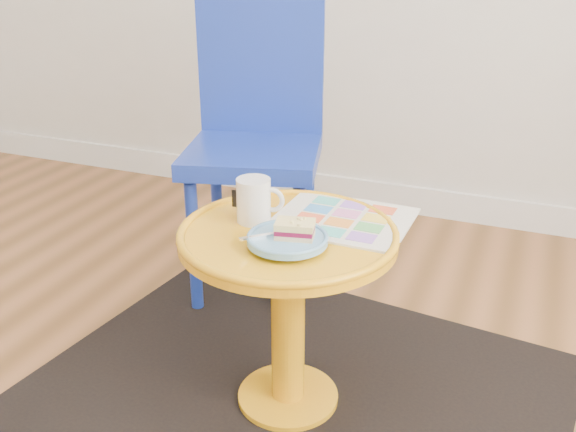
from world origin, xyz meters
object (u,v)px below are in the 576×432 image
at_px(side_table, 288,284).
at_px(chair, 257,130).
at_px(plate, 287,240).
at_px(mug, 255,199).
at_px(newspaper, 343,219).

distance_m(side_table, chair, 0.69).
height_order(side_table, plate, plate).
xyz_separation_m(side_table, chair, (-0.34, 0.57, 0.18)).
bearing_deg(side_table, plate, -68.81).
distance_m(side_table, plate, 0.17).
distance_m(side_table, mug, 0.21).
xyz_separation_m(newspaper, mug, (-0.19, -0.08, 0.05)).
height_order(side_table, mug, mug).
relative_size(mug, plate, 0.66).
bearing_deg(plate, mug, 140.83).
height_order(side_table, chair, chair).
height_order(mug, plate, mug).
distance_m(side_table, newspaper, 0.20).
distance_m(mug, plate, 0.16).
distance_m(chair, mug, 0.59).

